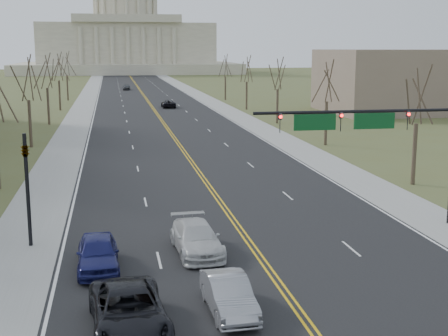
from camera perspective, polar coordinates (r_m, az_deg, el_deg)
name	(u,v)px	position (r m, az deg, el deg)	size (l,w,h in m)	color
road	(146,99)	(129.98, -7.14, 6.32)	(20.00, 380.00, 0.01)	black
cross_road	(279,283)	(28.29, 5.01, -10.45)	(120.00, 14.00, 0.01)	black
sidewalk_left	(87,99)	(129.89, -12.46, 6.15)	(4.00, 380.00, 0.03)	gray
sidewalk_right	(204,98)	(131.18, -1.87, 6.44)	(4.00, 380.00, 0.03)	gray
center_line	(146,99)	(129.98, -7.14, 6.32)	(0.42, 380.00, 0.01)	gold
edge_line_left	(98,99)	(129.82, -11.49, 6.18)	(0.15, 380.00, 0.01)	silver
edge_line_right	(193,98)	(130.88, -2.83, 6.42)	(0.15, 380.00, 0.01)	silver
capitol	(126,38)	(269.42, -8.92, 11.65)	(90.00, 60.00, 50.00)	beige
signal_mast	(373,130)	(36.22, 13.47, 3.44)	(12.12, 0.44, 7.20)	black
signal_left	(27,177)	(33.83, -17.59, -0.80)	(0.32, 0.36, 6.00)	black
tree_r_0	(418,99)	(49.04, 17.28, 6.07)	(3.74, 3.74, 8.50)	#393022
tree_r_1	(327,84)	(67.38, 9.42, 7.61)	(3.74, 3.74, 8.50)	#393022
tree_l_1	(28,81)	(67.99, -17.52, 7.61)	(3.96, 3.96, 9.00)	#393022
tree_r_2	(278,76)	(86.46, 4.95, 8.42)	(3.74, 3.74, 8.50)	#393022
tree_l_2	(47,73)	(87.86, -15.92, 8.34)	(3.96, 3.96, 9.00)	#393022
tree_r_3	(247,70)	(105.88, 2.09, 8.91)	(3.74, 3.74, 8.50)	#393022
tree_l_3	(58,68)	(107.77, -14.91, 8.79)	(3.96, 3.96, 9.00)	#393022
tree_r_4	(225,67)	(125.48, 0.12, 9.23)	(3.74, 3.74, 8.50)	#393022
tree_l_4	(66,65)	(127.71, -14.21, 9.11)	(3.96, 3.96, 9.00)	#393022
bldg_right_mass	(404,81)	(106.49, 16.15, 7.67)	(25.00, 20.00, 10.00)	#776354
car_sb_inner_lead	(229,295)	(25.01, 0.42, -11.52)	(1.55, 4.46, 1.47)	gray
car_sb_outer_lead	(129,311)	(23.64, -8.70, -12.83)	(2.69, 5.83, 1.62)	black
car_sb_inner_second	(197,238)	(31.87, -2.53, -6.44)	(2.17, 5.34, 1.55)	silver
car_sb_outer_second	(98,253)	(30.11, -11.46, -7.63)	(1.92, 4.76, 1.62)	navy
car_far_nb	(168,104)	(109.80, -5.11, 5.88)	(2.24, 4.85, 1.35)	black
car_far_sb	(126,87)	(157.35, -8.92, 7.33)	(1.74, 4.33, 1.48)	#414448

